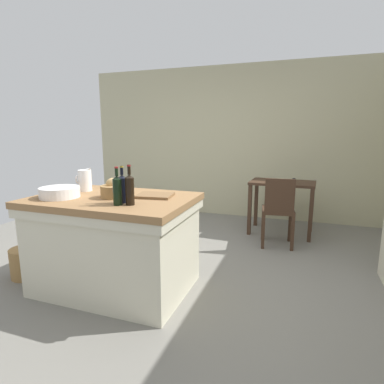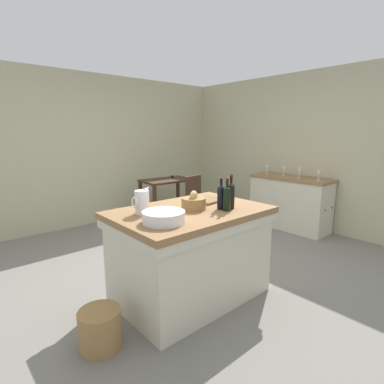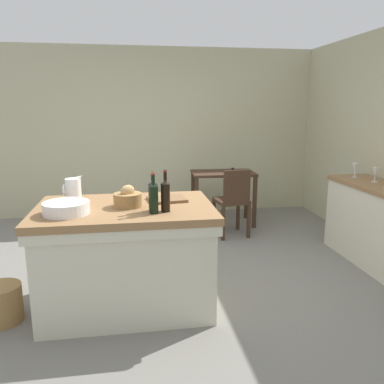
{
  "view_description": "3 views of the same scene",
  "coord_description": "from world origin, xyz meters",
  "px_view_note": "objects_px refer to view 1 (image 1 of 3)",
  "views": [
    {
      "loc": [
        1.18,
        -2.85,
        1.48
      ],
      "look_at": [
        0.15,
        0.06,
        0.88
      ],
      "focal_mm": 29.07,
      "sensor_mm": 36.0,
      "label": 1
    },
    {
      "loc": [
        -2.25,
        -2.56,
        1.62
      ],
      "look_at": [
        0.27,
        0.33,
        0.85
      ],
      "focal_mm": 28.07,
      "sensor_mm": 36.0,
      "label": 2
    },
    {
      "loc": [
        -0.37,
        -3.62,
        1.7
      ],
      "look_at": [
        0.22,
        0.16,
        0.86
      ],
      "focal_mm": 36.21,
      "sensor_mm": 36.0,
      "label": 3
    }
  ],
  "objects_px": {
    "wine_bottle_amber": "(122,188)",
    "island_table": "(115,240)",
    "pitcher": "(85,180)",
    "wine_bottle_dark": "(130,189)",
    "cutting_board": "(155,195)",
    "writing_desk": "(282,190)",
    "wooden_chair": "(278,209)",
    "wash_bowl": "(60,192)",
    "bread_basket": "(114,190)",
    "wine_bottle_green": "(117,190)",
    "wicker_hamper": "(27,262)"
  },
  "relations": [
    {
      "from": "writing_desk",
      "to": "bread_basket",
      "type": "relative_size",
      "value": 3.99
    },
    {
      "from": "writing_desk",
      "to": "cutting_board",
      "type": "xyz_separation_m",
      "value": [
        -1.01,
        -2.1,
        0.26
      ]
    },
    {
      "from": "writing_desk",
      "to": "wine_bottle_dark",
      "type": "xyz_separation_m",
      "value": [
        -1.06,
        -2.46,
        0.38
      ]
    },
    {
      "from": "wine_bottle_dark",
      "to": "writing_desk",
      "type": "bearing_deg",
      "value": 66.77
    },
    {
      "from": "island_table",
      "to": "writing_desk",
      "type": "bearing_deg",
      "value": 58.4
    },
    {
      "from": "wine_bottle_amber",
      "to": "island_table",
      "type": "bearing_deg",
      "value": 141.05
    },
    {
      "from": "pitcher",
      "to": "cutting_board",
      "type": "distance_m",
      "value": 0.8
    },
    {
      "from": "wine_bottle_green",
      "to": "wicker_hamper",
      "type": "relative_size",
      "value": 0.98
    },
    {
      "from": "cutting_board",
      "to": "wicker_hamper",
      "type": "distance_m",
      "value": 1.58
    },
    {
      "from": "writing_desk",
      "to": "wicker_hamper",
      "type": "distance_m",
      "value": 3.38
    },
    {
      "from": "pitcher",
      "to": "writing_desk",
      "type": "bearing_deg",
      "value": 48.88
    },
    {
      "from": "wash_bowl",
      "to": "wicker_hamper",
      "type": "distance_m",
      "value": 0.97
    },
    {
      "from": "cutting_board",
      "to": "wine_bottle_amber",
      "type": "distance_m",
      "value": 0.37
    },
    {
      "from": "island_table",
      "to": "pitcher",
      "type": "xyz_separation_m",
      "value": [
        -0.43,
        0.17,
        0.52
      ]
    },
    {
      "from": "bread_basket",
      "to": "cutting_board",
      "type": "distance_m",
      "value": 0.37
    },
    {
      "from": "wine_bottle_dark",
      "to": "pitcher",
      "type": "bearing_deg",
      "value": 152.36
    },
    {
      "from": "pitcher",
      "to": "bread_basket",
      "type": "bearing_deg",
      "value": -22.0
    },
    {
      "from": "island_table",
      "to": "wine_bottle_green",
      "type": "distance_m",
      "value": 0.64
    },
    {
      "from": "pitcher",
      "to": "wine_bottle_dark",
      "type": "xyz_separation_m",
      "value": [
        0.75,
        -0.39,
        0.02
      ]
    },
    {
      "from": "wash_bowl",
      "to": "wicker_hamper",
      "type": "bearing_deg",
      "value": 173.32
    },
    {
      "from": "wine_bottle_amber",
      "to": "wash_bowl",
      "type": "bearing_deg",
      "value": 179.4
    },
    {
      "from": "wash_bowl",
      "to": "island_table",
      "type": "bearing_deg",
      "value": 21.8
    },
    {
      "from": "cutting_board",
      "to": "wine_bottle_amber",
      "type": "height_order",
      "value": "wine_bottle_amber"
    },
    {
      "from": "bread_basket",
      "to": "wine_bottle_green",
      "type": "xyz_separation_m",
      "value": [
        0.2,
        -0.24,
        0.06
      ]
    },
    {
      "from": "pitcher",
      "to": "wine_bottle_green",
      "type": "height_order",
      "value": "wine_bottle_green"
    },
    {
      "from": "cutting_board",
      "to": "wine_bottle_dark",
      "type": "bearing_deg",
      "value": -96.9
    },
    {
      "from": "wine_bottle_amber",
      "to": "wine_bottle_green",
      "type": "xyz_separation_m",
      "value": [
        -0.0,
        -0.08,
        0.0
      ]
    },
    {
      "from": "wooden_chair",
      "to": "wash_bowl",
      "type": "bearing_deg",
      "value": -134.78
    },
    {
      "from": "wine_bottle_green",
      "to": "wicker_hamper",
      "type": "bearing_deg",
      "value": 173.08
    },
    {
      "from": "wine_bottle_green",
      "to": "wine_bottle_amber",
      "type": "bearing_deg",
      "value": 89.79
    },
    {
      "from": "writing_desk",
      "to": "wooden_chair",
      "type": "relative_size",
      "value": 1.01
    },
    {
      "from": "wine_bottle_dark",
      "to": "wine_bottle_green",
      "type": "bearing_deg",
      "value": -159.71
    },
    {
      "from": "wine_bottle_amber",
      "to": "wine_bottle_dark",
      "type": "bearing_deg",
      "value": -23.56
    },
    {
      "from": "wooden_chair",
      "to": "island_table",
      "type": "bearing_deg",
      "value": -129.76
    },
    {
      "from": "wine_bottle_dark",
      "to": "wicker_hamper",
      "type": "height_order",
      "value": "wine_bottle_dark"
    },
    {
      "from": "island_table",
      "to": "bread_basket",
      "type": "height_order",
      "value": "bread_basket"
    },
    {
      "from": "wine_bottle_green",
      "to": "wicker_hamper",
      "type": "height_order",
      "value": "wine_bottle_green"
    },
    {
      "from": "wooden_chair",
      "to": "pitcher",
      "type": "height_order",
      "value": "pitcher"
    },
    {
      "from": "writing_desk",
      "to": "wine_bottle_dark",
      "type": "bearing_deg",
      "value": -113.23
    },
    {
      "from": "wash_bowl",
      "to": "bread_basket",
      "type": "relative_size",
      "value": 1.52
    },
    {
      "from": "pitcher",
      "to": "wicker_hamper",
      "type": "relative_size",
      "value": 0.8
    },
    {
      "from": "bread_basket",
      "to": "cutting_board",
      "type": "xyz_separation_m",
      "value": [
        0.34,
        0.15,
        -0.05
      ]
    },
    {
      "from": "pitcher",
      "to": "wine_bottle_dark",
      "type": "relative_size",
      "value": 0.78
    },
    {
      "from": "wash_bowl",
      "to": "wine_bottle_dark",
      "type": "bearing_deg",
      "value": -3.63
    },
    {
      "from": "cutting_board",
      "to": "island_table",
      "type": "bearing_deg",
      "value": -159.14
    },
    {
      "from": "writing_desk",
      "to": "wooden_chair",
      "type": "height_order",
      "value": "wooden_chair"
    },
    {
      "from": "wine_bottle_dark",
      "to": "wine_bottle_amber",
      "type": "height_order",
      "value": "wine_bottle_dark"
    },
    {
      "from": "bread_basket",
      "to": "wine_bottle_green",
      "type": "relative_size",
      "value": 0.74
    },
    {
      "from": "writing_desk",
      "to": "wicker_hamper",
      "type": "relative_size",
      "value": 2.9
    },
    {
      "from": "island_table",
      "to": "wash_bowl",
      "type": "xyz_separation_m",
      "value": [
        -0.44,
        -0.18,
        0.46
      ]
    }
  ]
}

